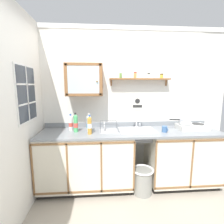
{
  "coord_description": "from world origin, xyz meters",
  "views": [
    {
      "loc": [
        -0.48,
        -2.12,
        1.63
      ],
      "look_at": [
        -0.28,
        0.5,
        1.21
      ],
      "focal_mm": 26.68,
      "sensor_mm": 36.0,
      "label": 1
    }
  ],
  "objects_px": {
    "bottle_soda_green_1": "(76,123)",
    "bottle_opaque_white_2": "(71,123)",
    "trash_bin": "(143,180)",
    "warning_sign": "(137,103)",
    "sink": "(137,133)",
    "mug": "(165,129)",
    "saucepan": "(185,121)",
    "hot_plate_stove": "(192,127)",
    "wall_cabinet": "(84,80)",
    "dish_rack": "(108,130)",
    "bottle_water_clear_0": "(89,124)",
    "bottle_juice_amber_3": "(90,125)"
  },
  "relations": [
    {
      "from": "bottle_soda_green_1",
      "to": "bottle_opaque_white_2",
      "type": "xyz_separation_m",
      "value": [
        -0.09,
        0.08,
        -0.01
      ]
    },
    {
      "from": "trash_bin",
      "to": "warning_sign",
      "type": "bearing_deg",
      "value": 88.61
    },
    {
      "from": "hot_plate_stove",
      "to": "saucepan",
      "type": "xyz_separation_m",
      "value": [
        -0.12,
        0.02,
        0.09
      ]
    },
    {
      "from": "bottle_soda_green_1",
      "to": "sink",
      "type": "bearing_deg",
      "value": 1.21
    },
    {
      "from": "sink",
      "to": "trash_bin",
      "type": "bearing_deg",
      "value": -79.61
    },
    {
      "from": "bottle_water_clear_0",
      "to": "mug",
      "type": "xyz_separation_m",
      "value": [
        1.15,
        -0.1,
        -0.08
      ]
    },
    {
      "from": "sink",
      "to": "mug",
      "type": "height_order",
      "value": "sink"
    },
    {
      "from": "bottle_water_clear_0",
      "to": "warning_sign",
      "type": "xyz_separation_m",
      "value": [
        0.82,
        0.31,
        0.28
      ]
    },
    {
      "from": "saucepan",
      "to": "bottle_juice_amber_3",
      "type": "distance_m",
      "value": 1.53
    },
    {
      "from": "mug",
      "to": "wall_cabinet",
      "type": "bearing_deg",
      "value": 168.1
    },
    {
      "from": "dish_rack",
      "to": "warning_sign",
      "type": "bearing_deg",
      "value": 30.05
    },
    {
      "from": "hot_plate_stove",
      "to": "sink",
      "type": "bearing_deg",
      "value": 179.03
    },
    {
      "from": "saucepan",
      "to": "bottle_juice_amber_3",
      "type": "bearing_deg",
      "value": -173.93
    },
    {
      "from": "bottle_water_clear_0",
      "to": "bottle_juice_amber_3",
      "type": "height_order",
      "value": "same"
    },
    {
      "from": "bottle_water_clear_0",
      "to": "trash_bin",
      "type": "xyz_separation_m",
      "value": [
        0.8,
        -0.21,
        -0.84
      ]
    },
    {
      "from": "hot_plate_stove",
      "to": "dish_rack",
      "type": "bearing_deg",
      "value": -179.36
    },
    {
      "from": "bottle_opaque_white_2",
      "to": "warning_sign",
      "type": "xyz_separation_m",
      "value": [
        1.1,
        0.21,
        0.29
      ]
    },
    {
      "from": "hot_plate_stove",
      "to": "mug",
      "type": "bearing_deg",
      "value": -166.83
    },
    {
      "from": "bottle_juice_amber_3",
      "to": "trash_bin",
      "type": "relative_size",
      "value": 0.74
    },
    {
      "from": "wall_cabinet",
      "to": "trash_bin",
      "type": "height_order",
      "value": "wall_cabinet"
    },
    {
      "from": "sink",
      "to": "trash_bin",
      "type": "relative_size",
      "value": 1.43
    },
    {
      "from": "saucepan",
      "to": "bottle_opaque_white_2",
      "type": "relative_size",
      "value": 1.27
    },
    {
      "from": "sink",
      "to": "warning_sign",
      "type": "distance_m",
      "value": 0.53
    },
    {
      "from": "bottle_soda_green_1",
      "to": "trash_bin",
      "type": "distance_m",
      "value": 1.34
    },
    {
      "from": "wall_cabinet",
      "to": "trash_bin",
      "type": "distance_m",
      "value": 1.78
    },
    {
      "from": "bottle_soda_green_1",
      "to": "wall_cabinet",
      "type": "xyz_separation_m",
      "value": [
        0.14,
        0.14,
        0.66
      ]
    },
    {
      "from": "hot_plate_stove",
      "to": "bottle_soda_green_1",
      "type": "distance_m",
      "value": 1.86
    },
    {
      "from": "sink",
      "to": "bottle_juice_amber_3",
      "type": "bearing_deg",
      "value": -168.07
    },
    {
      "from": "hot_plate_stove",
      "to": "bottle_water_clear_0",
      "type": "bearing_deg",
      "value": -179.34
    },
    {
      "from": "sink",
      "to": "bottle_opaque_white_2",
      "type": "relative_size",
      "value": 2.1
    },
    {
      "from": "bottle_soda_green_1",
      "to": "wall_cabinet",
      "type": "distance_m",
      "value": 0.69
    },
    {
      "from": "bottle_opaque_white_2",
      "to": "warning_sign",
      "type": "bearing_deg",
      "value": 10.79
    },
    {
      "from": "bottle_water_clear_0",
      "to": "bottle_soda_green_1",
      "type": "distance_m",
      "value": 0.2
    },
    {
      "from": "bottle_soda_green_1",
      "to": "bottle_juice_amber_3",
      "type": "relative_size",
      "value": 1.04
    },
    {
      "from": "bottle_water_clear_0",
      "to": "dish_rack",
      "type": "xyz_separation_m",
      "value": [
        0.29,
        0.0,
        -0.1
      ]
    },
    {
      "from": "hot_plate_stove",
      "to": "dish_rack",
      "type": "xyz_separation_m",
      "value": [
        -1.36,
        -0.02,
        -0.02
      ]
    },
    {
      "from": "bottle_juice_amber_3",
      "to": "dish_rack",
      "type": "relative_size",
      "value": 1.01
    },
    {
      "from": "sink",
      "to": "bottle_soda_green_1",
      "type": "distance_m",
      "value": 0.98
    },
    {
      "from": "bottle_opaque_white_2",
      "to": "bottle_water_clear_0",
      "type": "bearing_deg",
      "value": -18.51
    },
    {
      "from": "sink",
      "to": "bottle_water_clear_0",
      "type": "xyz_separation_m",
      "value": [
        -0.76,
        -0.03,
        0.17
      ]
    },
    {
      "from": "hot_plate_stove",
      "to": "bottle_opaque_white_2",
      "type": "distance_m",
      "value": 1.95
    },
    {
      "from": "bottle_water_clear_0",
      "to": "bottle_juice_amber_3",
      "type": "bearing_deg",
      "value": -81.8
    },
    {
      "from": "mug",
      "to": "bottle_opaque_white_2",
      "type": "bearing_deg",
      "value": 172.3
    },
    {
      "from": "sink",
      "to": "warning_sign",
      "type": "xyz_separation_m",
      "value": [
        0.06,
        0.27,
        0.45
      ]
    },
    {
      "from": "bottle_soda_green_1",
      "to": "wall_cabinet",
      "type": "relative_size",
      "value": 0.53
    },
    {
      "from": "bottle_soda_green_1",
      "to": "bottle_juice_amber_3",
      "type": "bearing_deg",
      "value": -31.9
    },
    {
      "from": "dish_rack",
      "to": "warning_sign",
      "type": "relative_size",
      "value": 1.11
    },
    {
      "from": "hot_plate_stove",
      "to": "bottle_soda_green_1",
      "type": "relative_size",
      "value": 1.56
    },
    {
      "from": "saucepan",
      "to": "bottle_water_clear_0",
      "type": "bearing_deg",
      "value": -178.53
    },
    {
      "from": "trash_bin",
      "to": "dish_rack",
      "type": "bearing_deg",
      "value": 157.26
    }
  ]
}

